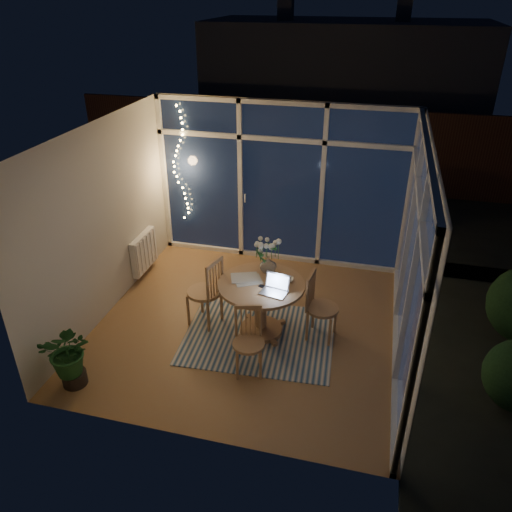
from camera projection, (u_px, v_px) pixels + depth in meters
The scene contains 25 objects.
floor at pixel (249, 324), 6.78m from camera, with size 4.00×4.00×0.00m, color #976B42.
ceiling at pixel (247, 135), 5.54m from camera, with size 4.00×4.00×0.00m, color white.
wall_back at pixel (281, 184), 7.86m from camera, with size 4.00×0.04×2.60m, color beige.
wall_front at pixel (190, 336), 4.46m from camera, with size 4.00×0.04×2.60m, color beige.
wall_left at pixel (103, 222), 6.60m from camera, with size 0.04×4.00×2.60m, color beige.
wall_right at pixel (416, 258), 5.73m from camera, with size 0.04×4.00×2.60m, color beige.
window_wall_back at pixel (281, 185), 7.83m from camera, with size 4.00×0.10×2.60m, color silver.
window_wall_right at pixel (412, 258), 5.73m from camera, with size 0.10×4.00×2.60m, color silver.
radiator at pixel (144, 252), 7.78m from camera, with size 0.10×0.70×0.58m, color white.
fairy_lights at pixel (180, 164), 8.01m from camera, with size 0.24×0.10×1.85m, color #F2C161, non-canonical shape.
garden_patio at pixel (330, 198), 10.96m from camera, with size 12.00×6.00×0.10m, color black.
garden_fence at pixel (313, 147), 11.03m from camera, with size 11.00×0.08×1.80m, color #331912.
neighbour_roof at pixel (345, 67), 12.90m from camera, with size 7.00×3.00×2.20m, color #32343C.
garden_shrubs at pixel (255, 197), 9.64m from camera, with size 0.90×0.90×0.90m, color black.
rug at pixel (259, 336), 6.55m from camera, with size 1.93×1.54×0.01m, color beige.
dining_table at pixel (261, 308), 6.46m from camera, with size 1.11×1.11×0.76m, color #A17649.
chair_left at pixel (204, 290), 6.59m from camera, with size 0.47×0.47×1.02m, color #A17649.
chair_right at pixel (323, 307), 6.32m from camera, with size 0.44×0.44×0.94m, color #A17649.
chair_front at pixel (249, 343), 5.76m from camera, with size 0.40×0.40×0.86m, color #A17649.
laptop at pixel (274, 285), 6.03m from camera, with size 0.32×0.27×0.23m, color silver, non-canonical shape.
flower_vase at pixel (268, 265), 6.48m from camera, with size 0.20×0.20×0.21m, color white.
bowl at pixel (288, 280), 6.33m from camera, with size 0.15×0.15×0.04m, color silver.
newspapers at pixel (246, 279), 6.36m from camera, with size 0.34×0.26×0.01m, color silver.
phone at pixel (263, 287), 6.20m from camera, with size 0.11×0.05×0.01m, color black.
potted_plant at pixel (70, 358), 5.60m from camera, with size 0.54×0.47×0.76m, color #1B4E20.
Camera 1 is at (1.46, -5.32, 4.06)m, focal length 35.00 mm.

